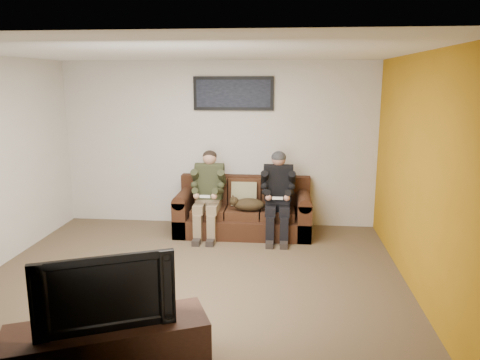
# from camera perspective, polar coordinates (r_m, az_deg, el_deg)

# --- Properties ---
(floor) EXTENTS (5.00, 5.00, 0.00)m
(floor) POSITION_cam_1_polar(r_m,az_deg,el_deg) (5.68, -5.75, -11.88)
(floor) COLOR brown
(floor) RESTS_ON ground
(ceiling) EXTENTS (5.00, 5.00, 0.00)m
(ceiling) POSITION_cam_1_polar(r_m,az_deg,el_deg) (5.21, -6.38, 15.28)
(ceiling) COLOR silver
(ceiling) RESTS_ON ground
(wall_back) EXTENTS (5.00, 0.00, 5.00)m
(wall_back) POSITION_cam_1_polar(r_m,az_deg,el_deg) (7.48, -2.64, 4.37)
(wall_back) COLOR beige
(wall_back) RESTS_ON ground
(wall_front) EXTENTS (5.00, 0.00, 5.00)m
(wall_front) POSITION_cam_1_polar(r_m,az_deg,el_deg) (3.19, -14.10, -6.64)
(wall_front) COLOR beige
(wall_front) RESTS_ON ground
(wall_right) EXTENTS (0.00, 4.50, 4.50)m
(wall_right) POSITION_cam_1_polar(r_m,az_deg,el_deg) (5.39, 21.00, 0.54)
(wall_right) COLOR beige
(wall_right) RESTS_ON ground
(accent_wall_right) EXTENTS (0.00, 4.50, 4.50)m
(accent_wall_right) POSITION_cam_1_polar(r_m,az_deg,el_deg) (5.39, 20.90, 0.54)
(accent_wall_right) COLOR #B37B11
(accent_wall_right) RESTS_ON ground
(sofa) EXTENTS (2.03, 0.88, 0.83)m
(sofa) POSITION_cam_1_polar(r_m,az_deg,el_deg) (7.22, 0.47, -3.91)
(sofa) COLOR #381D10
(sofa) RESTS_ON ground
(throw_pillow) EXTENTS (0.39, 0.19, 0.38)m
(throw_pillow) POSITION_cam_1_polar(r_m,az_deg,el_deg) (7.18, 0.50, -1.70)
(throw_pillow) COLOR #90875E
(throw_pillow) RESTS_ON sofa
(throw_blanket) EXTENTS (0.42, 0.20, 0.07)m
(throw_blanket) POSITION_cam_1_polar(r_m,az_deg,el_deg) (7.42, -4.08, 0.61)
(throw_blanket) COLOR gray
(throw_blanket) RESTS_ON sofa
(person_left) EXTENTS (0.51, 0.87, 1.26)m
(person_left) POSITION_cam_1_polar(r_m,az_deg,el_deg) (7.02, -3.89, -1.13)
(person_left) COLOR #816B50
(person_left) RESTS_ON sofa
(person_right) EXTENTS (0.51, 0.86, 1.27)m
(person_right) POSITION_cam_1_polar(r_m,az_deg,el_deg) (6.93, 4.66, -1.28)
(person_right) COLOR black
(person_right) RESTS_ON sofa
(cat) EXTENTS (0.66, 0.26, 0.24)m
(cat) POSITION_cam_1_polar(r_m,az_deg,el_deg) (6.92, 0.94, -2.97)
(cat) COLOR #3F2F19
(cat) RESTS_ON sofa
(framed_poster) EXTENTS (1.25, 0.05, 0.52)m
(framed_poster) POSITION_cam_1_polar(r_m,az_deg,el_deg) (7.35, -0.81, 10.50)
(framed_poster) COLOR black
(framed_poster) RESTS_ON wall_back
(tv_stand) EXTENTS (1.59, 1.05, 0.48)m
(tv_stand) POSITION_cam_1_polar(r_m,az_deg,el_deg) (3.98, -15.70, -19.63)
(tv_stand) COLOR black
(tv_stand) RESTS_ON ground
(television) EXTENTS (0.99, 0.53, 0.59)m
(television) POSITION_cam_1_polar(r_m,az_deg,el_deg) (3.74, -16.18, -12.63)
(television) COLOR black
(television) RESTS_ON tv_stand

